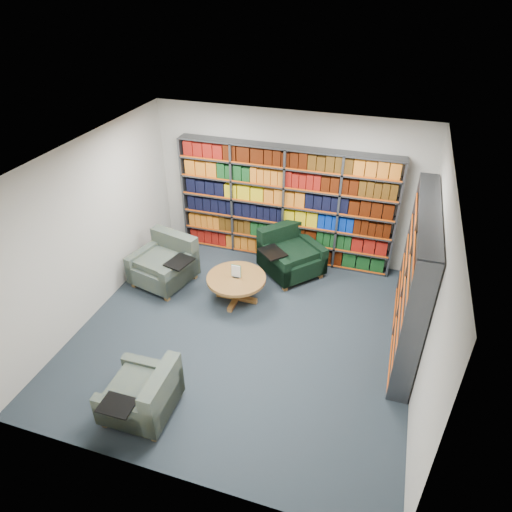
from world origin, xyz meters
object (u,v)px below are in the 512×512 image
(chair_teal_front, at_px, (146,396))
(chair_green_right, at_px, (289,255))
(chair_teal_left, at_px, (167,264))
(coffee_table, at_px, (236,282))

(chair_teal_front, bearing_deg, chair_green_right, 76.05)
(chair_teal_left, height_order, coffee_table, chair_teal_left)
(chair_green_right, relative_size, coffee_table, 1.34)
(chair_teal_front, relative_size, coffee_table, 0.98)
(chair_teal_left, bearing_deg, chair_teal_front, -68.04)
(chair_teal_left, bearing_deg, coffee_table, -7.18)
(chair_teal_left, xyz_separation_m, coffee_table, (1.39, -0.17, 0.03))
(chair_teal_left, xyz_separation_m, chair_green_right, (2.00, 0.94, 0.00))
(chair_green_right, distance_m, chair_teal_front, 3.77)
(chair_teal_front, bearing_deg, chair_teal_left, 111.96)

